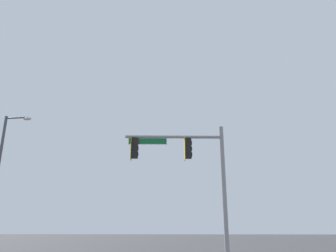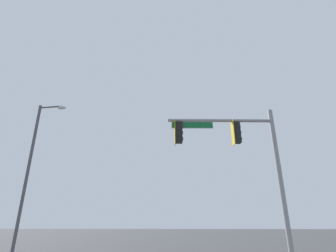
{
  "view_description": "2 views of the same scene",
  "coord_description": "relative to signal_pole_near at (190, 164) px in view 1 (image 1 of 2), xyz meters",
  "views": [
    {
      "loc": [
        -7.9,
        9.9,
        1.38
      ],
      "look_at": [
        -5.44,
        -6.52,
        6.77
      ],
      "focal_mm": 35.0,
      "sensor_mm": 36.0,
      "label": 1
    },
    {
      "loc": [
        -4.86,
        5.27,
        1.29
      ],
      "look_at": [
        -3.17,
        -5.65,
        5.56
      ],
      "focal_mm": 28.0,
      "sensor_mm": 36.0,
      "label": 2
    }
  ],
  "objects": [
    {
      "name": "signal_pole_near",
      "position": [
        0.0,
        0.0,
        0.0
      ],
      "size": [
        5.44,
        1.21,
        7.05
      ],
      "color": "gray",
      "rests_on": "ground_plane"
    },
    {
      "name": "street_lamp",
      "position": [
        12.03,
        -1.03,
        0.02
      ],
      "size": [
        1.9,
        0.28,
        8.69
      ],
      "color": "#4C4C51",
      "rests_on": "ground_plane"
    }
  ]
}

